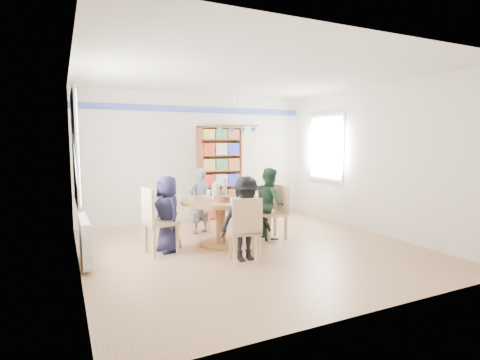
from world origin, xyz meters
TOP-DOWN VIEW (x-y plane):
  - ground at (0.00, 0.00)m, footprint 5.00×5.00m
  - room_shell at (-0.26, 0.87)m, footprint 5.00×5.00m
  - radiator at (-2.42, 0.30)m, footprint 0.12×1.00m
  - dining_table at (-0.36, 0.38)m, footprint 1.30×1.30m
  - chair_left at (-1.43, 0.33)m, footprint 0.50×0.50m
  - chair_right at (0.67, 0.34)m, footprint 0.43×0.43m
  - chair_far at (-0.37, 1.42)m, footprint 0.46×0.46m
  - chair_near at (-0.41, -0.64)m, footprint 0.50×0.50m
  - person_left at (-1.22, 0.41)m, footprint 0.50×0.65m
  - person_right at (0.58, 0.42)m, footprint 0.58×0.68m
  - person_far at (-0.40, 1.28)m, footprint 0.51×0.43m
  - person_near at (-0.34, -0.50)m, footprint 0.78×0.46m
  - bookshelf at (0.45, 2.34)m, footprint 0.95×0.29m
  - tableware at (-0.38, 0.40)m, footprint 1.18×1.18m

SIDE VIEW (x-z plane):
  - ground at x=0.00m, z-range 0.00..0.00m
  - radiator at x=-2.42m, z-range 0.05..0.65m
  - chair_far at x=-0.37m, z-range 0.04..0.92m
  - chair_right at x=0.67m, z-range 0.05..0.98m
  - chair_near at x=-0.41m, z-range 0.05..0.98m
  - chair_left at x=-1.43m, z-range 0.05..1.06m
  - dining_table at x=-0.36m, z-range 0.18..0.93m
  - person_left at x=-1.22m, z-range 0.00..1.17m
  - person_near at x=-0.34m, z-range 0.00..1.20m
  - person_far at x=-0.40m, z-range 0.00..1.21m
  - person_right at x=0.58m, z-range 0.00..1.24m
  - tableware at x=-0.38m, z-range 0.66..0.97m
  - bookshelf at x=0.45m, z-range -0.02..1.99m
  - room_shell at x=-0.26m, z-range -0.85..4.15m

